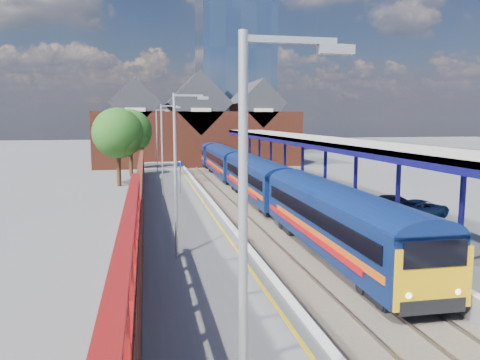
% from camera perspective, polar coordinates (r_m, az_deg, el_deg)
% --- Properties ---
extents(ground, '(240.00, 240.00, 0.00)m').
position_cam_1_polar(ground, '(44.94, -1.40, -1.42)').
color(ground, '#5B5B5E').
rests_on(ground, ground).
extents(ballast_bed, '(6.00, 76.00, 0.06)m').
position_cam_1_polar(ballast_bed, '(35.28, 1.43, -3.83)').
color(ballast_bed, '#473D33').
rests_on(ballast_bed, ground).
extents(rails, '(4.51, 76.00, 0.14)m').
position_cam_1_polar(rails, '(35.26, 1.43, -3.69)').
color(rails, slate).
rests_on(rails, ground).
extents(left_platform, '(5.00, 76.00, 1.00)m').
position_cam_1_polar(left_platform, '(34.40, -7.55, -3.38)').
color(left_platform, '#565659').
rests_on(left_platform, ground).
extents(right_platform, '(6.00, 76.00, 1.00)m').
position_cam_1_polar(right_platform, '(36.97, 10.55, -2.69)').
color(right_platform, '#565659').
rests_on(right_platform, ground).
extents(coping_left, '(0.30, 76.00, 0.05)m').
position_cam_1_polar(coping_left, '(34.54, -3.67, -2.41)').
color(coping_left, silver).
rests_on(coping_left, left_platform).
extents(coping_right, '(0.30, 76.00, 0.05)m').
position_cam_1_polar(coping_right, '(35.92, 6.34, -2.06)').
color(coping_right, silver).
rests_on(coping_right, right_platform).
extents(yellow_line, '(0.14, 76.00, 0.01)m').
position_cam_1_polar(yellow_line, '(34.47, -4.66, -2.47)').
color(yellow_line, yellow).
rests_on(yellow_line, left_platform).
extents(train, '(2.98, 65.93, 3.45)m').
position_cam_1_polar(train, '(47.25, -0.13, 1.61)').
color(train, '#0B1D52').
rests_on(train, ground).
extents(canopy, '(4.50, 52.00, 4.48)m').
position_cam_1_polar(canopy, '(38.07, 8.90, 4.84)').
color(canopy, '#110F58').
rests_on(canopy, right_platform).
extents(lamp_post_a, '(1.48, 0.18, 7.00)m').
position_cam_1_polar(lamp_post_a, '(6.19, 1.64, -10.77)').
color(lamp_post_a, '#A5A8AA').
rests_on(lamp_post_a, left_platform).
extents(lamp_post_b, '(1.48, 0.18, 7.00)m').
position_cam_1_polar(lamp_post_b, '(19.87, -7.50, 1.79)').
color(lamp_post_b, '#A5A8AA').
rests_on(lamp_post_b, left_platform).
extents(lamp_post_c, '(1.48, 0.18, 7.00)m').
position_cam_1_polar(lamp_post_c, '(35.80, -9.28, 4.25)').
color(lamp_post_c, '#A5A8AA').
rests_on(lamp_post_c, left_platform).
extents(lamp_post_d, '(1.48, 0.18, 7.00)m').
position_cam_1_polar(lamp_post_d, '(51.78, -9.96, 5.20)').
color(lamp_post_d, '#A5A8AA').
rests_on(lamp_post_d, left_platform).
extents(platform_sign, '(0.55, 0.08, 2.50)m').
position_cam_1_polar(platform_sign, '(38.06, -7.27, 1.00)').
color(platform_sign, '#A5A8AA').
rests_on(platform_sign, left_platform).
extents(brick_wall, '(0.35, 50.00, 3.86)m').
position_cam_1_polar(brick_wall, '(27.63, -12.10, -2.04)').
color(brick_wall, maroon).
rests_on(brick_wall, left_platform).
extents(station_building, '(30.00, 12.12, 13.78)m').
position_cam_1_polar(station_building, '(72.15, -5.31, 6.24)').
color(station_building, maroon).
rests_on(station_building, ground).
extents(glass_tower, '(14.20, 14.20, 40.30)m').
position_cam_1_polar(glass_tower, '(96.30, -0.73, 15.37)').
color(glass_tower, slate).
rests_on(glass_tower, ground).
extents(tree_near, '(5.20, 5.20, 8.10)m').
position_cam_1_polar(tree_near, '(49.73, -14.52, 5.40)').
color(tree_near, '#382314').
rests_on(tree_near, ground).
extents(tree_far, '(5.20, 5.20, 8.10)m').
position_cam_1_polar(tree_far, '(57.68, -13.11, 5.69)').
color(tree_far, '#382314').
rests_on(tree_far, ground).
extents(parked_car_dark, '(4.04, 1.91, 1.14)m').
position_cam_1_polar(parked_car_dark, '(31.32, 18.39, -2.79)').
color(parked_car_dark, black).
rests_on(parked_car_dark, right_platform).
extents(parked_car_blue, '(4.38, 3.17, 1.11)m').
position_cam_1_polar(parked_car_blue, '(30.32, 21.15, -3.27)').
color(parked_car_blue, navy).
rests_on(parked_car_blue, right_platform).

